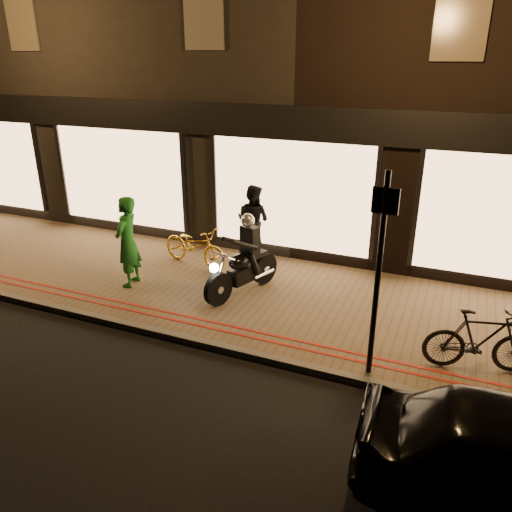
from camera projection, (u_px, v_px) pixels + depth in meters
The scene contains 11 objects.
ground at pixel (208, 350), 8.11m from camera, with size 90.00×90.00×0.00m, color black.
sidewalk at pixel (256, 296), 9.79m from camera, with size 50.00×4.00×0.12m, color brown.
kerb_stone at pixel (209, 345), 8.13m from camera, with size 50.00×0.14×0.12m, color #59544C.
red_kerb_lines at pixel (223, 327), 8.53m from camera, with size 50.00×0.26×0.01m.
building_row at pixel (352, 63), 14.20m from camera, with size 48.00×10.11×8.50m.
motorcycle at pixel (244, 264), 9.56m from camera, with size 0.85×1.87×1.59m.
sign_post at pixel (379, 267), 6.72m from camera, with size 0.35×0.08×3.00m.
bicycle_gold at pixel (195, 246), 10.94m from camera, with size 0.60×1.71×0.90m, color gold.
bicycle_dark at pixel (480, 341), 7.23m from camera, with size 0.46×1.61×0.97m, color black.
person_green at pixel (127, 242), 9.82m from camera, with size 0.67×0.44×1.83m, color #1C6B20.
person_dark at pixel (253, 221), 11.30m from camera, with size 0.82×0.64×1.68m, color black.
Camera 1 is at (3.44, -6.09, 4.45)m, focal length 35.00 mm.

